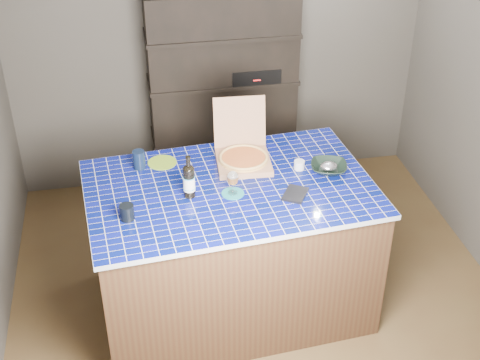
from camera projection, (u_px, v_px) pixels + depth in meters
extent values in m
plane|color=brown|center=(259.00, 299.00, 4.82)|extent=(3.50, 3.50, 0.00)
plane|color=#45423C|center=(218.00, 46.00, 5.59)|extent=(3.50, 0.00, 3.50)
cube|color=black|center=(222.00, 95.00, 5.60)|extent=(1.20, 0.40, 1.80)
cube|color=black|center=(253.00, 71.00, 5.47)|extent=(0.40, 0.32, 0.12)
cube|color=#432D1A|center=(231.00, 250.00, 4.53)|extent=(1.86, 1.25, 0.96)
cube|color=#050F4D|center=(230.00, 189.00, 4.26)|extent=(1.91, 1.30, 0.03)
cube|color=#AB7858|center=(244.00, 162.00, 4.46)|extent=(0.37, 0.37, 0.04)
cube|color=#AB7858|center=(240.00, 122.00, 4.54)|extent=(0.36, 0.10, 0.35)
cylinder|color=tan|center=(244.00, 159.00, 4.45)|extent=(0.33, 0.33, 0.01)
cylinder|color=maroon|center=(244.00, 158.00, 4.44)|extent=(0.29, 0.29, 0.01)
torus|color=tan|center=(244.00, 157.00, 4.44)|extent=(0.33, 0.33, 0.02)
cylinder|color=black|center=(189.00, 182.00, 4.11)|extent=(0.07, 0.07, 0.20)
ellipsoid|color=black|center=(188.00, 169.00, 4.05)|extent=(0.07, 0.07, 0.04)
cylinder|color=black|center=(188.00, 162.00, 4.03)|extent=(0.03, 0.03, 0.08)
cylinder|color=silver|center=(189.00, 184.00, 4.11)|extent=(0.07, 0.07, 0.09)
cylinder|color=#3A94C6|center=(189.00, 188.00, 4.13)|extent=(0.08, 0.08, 0.01)
cylinder|color=#3A94C6|center=(189.00, 177.00, 4.09)|extent=(0.08, 0.08, 0.01)
cylinder|color=#167276|center=(233.00, 193.00, 4.18)|extent=(0.14, 0.14, 0.01)
cylinder|color=white|center=(233.00, 193.00, 4.17)|extent=(0.06, 0.06, 0.00)
cylinder|color=white|center=(233.00, 188.00, 4.16)|extent=(0.01, 0.01, 0.07)
ellipsoid|color=white|center=(233.00, 178.00, 4.12)|extent=(0.07, 0.07, 0.10)
cylinder|color=#AE681B|center=(233.00, 179.00, 4.12)|extent=(0.06, 0.06, 0.04)
cylinder|color=white|center=(233.00, 176.00, 4.11)|extent=(0.06, 0.06, 0.02)
cylinder|color=black|center=(127.00, 212.00, 3.93)|extent=(0.09, 0.09, 0.10)
cube|color=black|center=(295.00, 194.00, 4.17)|extent=(0.21, 0.22, 0.01)
imported|color=black|center=(329.00, 168.00, 4.39)|extent=(0.29, 0.29, 0.06)
ellipsoid|color=silver|center=(329.00, 166.00, 4.38)|extent=(0.12, 0.10, 0.05)
cylinder|color=silver|center=(299.00, 165.00, 4.42)|extent=(0.07, 0.07, 0.06)
cylinder|color=black|center=(139.00, 160.00, 4.41)|extent=(0.08, 0.08, 0.13)
cylinder|color=olive|center=(162.00, 162.00, 4.49)|extent=(0.20, 0.20, 0.01)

